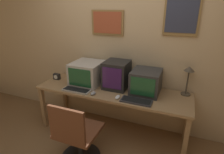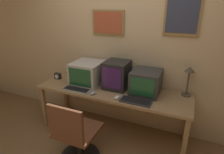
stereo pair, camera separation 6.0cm
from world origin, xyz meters
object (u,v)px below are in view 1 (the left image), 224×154
object	(u,v)px
monitor_right	(146,82)
office_chair	(77,138)
desk_clock	(57,76)
mouse_far_corner	(118,97)
monitor_left	(87,73)
keyboard_main	(76,90)
keyboard_side	(136,101)
mouse_near_keyboard	(93,93)
desk_lamp	(189,74)
monitor_center	(117,75)

from	to	relation	value
monitor_right	office_chair	bearing A→B (deg)	-127.87
desk_clock	mouse_far_corner	bearing A→B (deg)	-12.36
monitor_left	keyboard_main	size ratio (longest dim) A/B	1.15
keyboard_main	keyboard_side	xyz separation A→B (m)	(0.89, 0.01, 0.00)
keyboard_main	office_chair	bearing A→B (deg)	-60.03
mouse_near_keyboard	desk_lamp	xyz separation A→B (m)	(1.19, 0.48, 0.28)
monitor_right	keyboard_main	size ratio (longest dim) A/B	1.03
monitor_center	desk_lamp	bearing A→B (deg)	7.62
monitor_left	desk_clock	distance (m)	0.58
keyboard_side	desk_lamp	size ratio (longest dim) A/B	0.99
monitor_center	desk_clock	size ratio (longest dim) A/B	3.77
office_chair	monitor_left	bearing A→B (deg)	108.38
keyboard_side	desk_lamp	world-z (taller)	desk_lamp
monitor_left	desk_lamp	xyz separation A→B (m)	(1.45, 0.17, 0.12)
monitor_left	mouse_far_corner	xyz separation A→B (m)	(0.61, -0.30, -0.16)
keyboard_main	desk_clock	world-z (taller)	desk_clock
monitor_right	desk_lamp	bearing A→B (deg)	14.48
monitor_right	desk_clock	distance (m)	1.49
monitor_right	keyboard_side	xyz separation A→B (m)	(-0.05, -0.32, -0.15)
monitor_left	monitor_right	distance (m)	0.92
keyboard_main	keyboard_side	distance (m)	0.89
desk_lamp	office_chair	distance (m)	1.67
office_chair	keyboard_main	bearing A→B (deg)	119.97
monitor_left	mouse_far_corner	size ratio (longest dim) A/B	4.26
mouse_near_keyboard	desk_clock	size ratio (longest dim) A/B	0.94
mouse_near_keyboard	desk_lamp	size ratio (longest dim) A/B	0.25
mouse_near_keyboard	desk_clock	xyz separation A→B (m)	(-0.83, 0.28, 0.03)
desk_lamp	mouse_near_keyboard	bearing A→B (deg)	-157.93
mouse_far_corner	keyboard_side	bearing A→B (deg)	-0.54
office_chair	mouse_far_corner	bearing A→B (deg)	55.97
keyboard_side	mouse_near_keyboard	size ratio (longest dim) A/B	3.98
keyboard_side	office_chair	size ratio (longest dim) A/B	0.46
monitor_center	monitor_left	bearing A→B (deg)	-175.81
desk_lamp	desk_clock	bearing A→B (deg)	-174.29
monitor_center	keyboard_main	bearing A→B (deg)	-145.36
mouse_near_keyboard	office_chair	world-z (taller)	office_chair
monitor_center	mouse_near_keyboard	distance (m)	0.45
keyboard_main	mouse_far_corner	world-z (taller)	mouse_far_corner
monitor_center	mouse_far_corner	distance (m)	0.40
monitor_left	monitor_right	xyz separation A→B (m)	(0.91, 0.03, -0.01)
keyboard_main	mouse_far_corner	distance (m)	0.63
mouse_far_corner	desk_clock	xyz separation A→B (m)	(-1.18, 0.26, 0.03)
keyboard_main	mouse_near_keyboard	bearing A→B (deg)	-2.49
monitor_left	keyboard_side	world-z (taller)	monitor_left
monitor_left	keyboard_main	world-z (taller)	monitor_left
keyboard_main	mouse_near_keyboard	size ratio (longest dim) A/B	4.14
monitor_center	desk_lamp	distance (m)	0.99
desk_clock	office_chair	bearing A→B (deg)	-42.60
monitor_center	keyboard_side	bearing A→B (deg)	-39.78
monitor_center	monitor_right	world-z (taller)	monitor_center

